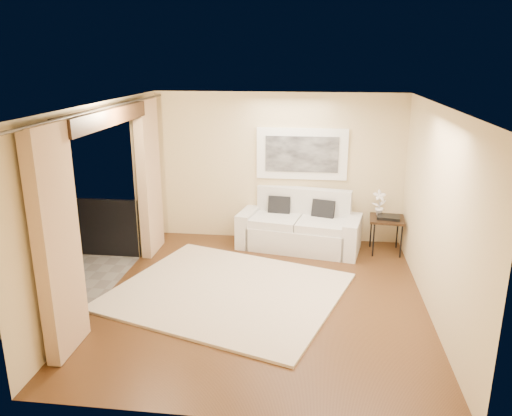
% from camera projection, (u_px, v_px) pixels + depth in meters
% --- Properties ---
extents(floor, '(5.00, 5.00, 0.00)m').
position_uv_depth(floor, '(263.00, 298.00, 7.09)').
color(floor, '#523218').
rests_on(floor, ground).
extents(room_shell, '(5.00, 6.40, 5.00)m').
position_uv_depth(room_shell, '(104.00, 117.00, 6.60)').
color(room_shell, white).
rests_on(room_shell, ground).
extents(balcony, '(1.81, 2.60, 1.17)m').
position_uv_depth(balcony, '(43.00, 275.00, 7.42)').
color(balcony, '#605B56').
rests_on(balcony, ground).
extents(curtains, '(0.16, 4.80, 2.64)m').
position_uv_depth(curtains, '(113.00, 203.00, 6.94)').
color(curtains, tan).
rests_on(curtains, ground).
extents(artwork, '(1.62, 0.07, 0.92)m').
position_uv_depth(artwork, '(302.00, 154.00, 8.90)').
color(artwork, white).
rests_on(artwork, room_shell).
extents(rug, '(3.76, 3.51, 0.04)m').
position_uv_depth(rug, '(228.00, 291.00, 7.24)').
color(rug, beige).
rests_on(rug, floor).
extents(sofa, '(2.24, 1.27, 1.02)m').
position_uv_depth(sofa, '(300.00, 227.00, 8.92)').
color(sofa, silver).
rests_on(sofa, floor).
extents(side_table, '(0.63, 0.63, 0.63)m').
position_uv_depth(side_table, '(387.00, 221.00, 8.59)').
color(side_table, black).
rests_on(side_table, floor).
extents(tray, '(0.42, 0.34, 0.05)m').
position_uv_depth(tray, '(389.00, 217.00, 8.53)').
color(tray, black).
rests_on(tray, side_table).
extents(orchid, '(0.27, 0.21, 0.45)m').
position_uv_depth(orchid, '(379.00, 203.00, 8.66)').
color(orchid, white).
rests_on(orchid, side_table).
extents(bistro_table, '(0.76, 0.76, 0.71)m').
position_uv_depth(bistro_table, '(31.00, 253.00, 7.05)').
color(bistro_table, black).
rests_on(bistro_table, balcony).
extents(balcony_chair_far, '(0.51, 0.52, 1.04)m').
position_uv_depth(balcony_chair_far, '(16.00, 245.00, 7.39)').
color(balcony_chair_far, black).
rests_on(balcony_chair_far, balcony).
extents(balcony_chair_near, '(0.55, 0.55, 1.02)m').
position_uv_depth(balcony_chair_near, '(42.00, 276.00, 6.38)').
color(balcony_chair_near, black).
rests_on(balcony_chair_near, balcony).
extents(ice_bucket, '(0.18, 0.18, 0.20)m').
position_uv_depth(ice_bucket, '(23.00, 237.00, 7.13)').
color(ice_bucket, silver).
rests_on(ice_bucket, bistro_table).
extents(candle, '(0.06, 0.06, 0.07)m').
position_uv_depth(candle, '(39.00, 242.00, 7.12)').
color(candle, red).
rests_on(candle, bistro_table).
extents(vase, '(0.04, 0.04, 0.18)m').
position_uv_depth(vase, '(25.00, 245.00, 6.87)').
color(vase, white).
rests_on(vase, bistro_table).
extents(glass_a, '(0.06, 0.06, 0.12)m').
position_uv_depth(glass_a, '(33.00, 245.00, 6.93)').
color(glass_a, white).
rests_on(glass_a, bistro_table).
extents(glass_b, '(0.06, 0.06, 0.12)m').
position_uv_depth(glass_b, '(40.00, 243.00, 7.03)').
color(glass_b, silver).
rests_on(glass_b, bistro_table).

